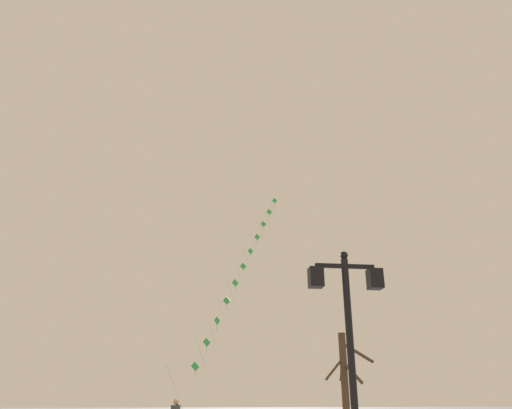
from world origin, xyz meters
name	(u,v)px	position (x,y,z in m)	size (l,w,h in m)	color
twin_lantern_lamp_post	(348,320)	(3.03, 7.00, 3.17)	(1.50, 0.28, 4.55)	black
kite_train	(238,277)	(2.32, 25.67, 8.37)	(6.71, 9.82, 15.40)	brown
bare_tree	(346,386)	(5.38, 15.38, 2.13)	(2.02, 1.84, 3.97)	#4C3826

